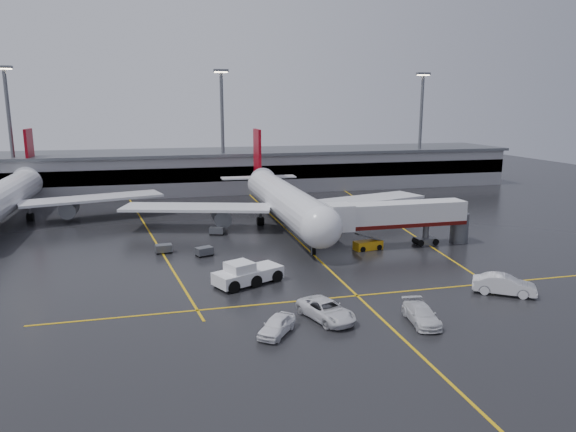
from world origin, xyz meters
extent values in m
plane|color=black|center=(0.00, 0.00, 0.00)|extent=(220.00, 220.00, 0.00)
cube|color=gold|center=(0.00, 0.00, 0.01)|extent=(0.25, 90.00, 0.02)
cube|color=gold|center=(0.00, -22.00, 0.01)|extent=(60.00, 0.25, 0.02)
cube|color=gold|center=(-20.00, 10.00, 0.01)|extent=(9.99, 69.35, 0.02)
cube|color=gold|center=(18.00, 10.00, 0.01)|extent=(7.57, 69.64, 0.02)
cube|color=gray|center=(0.00, 48.00, 4.00)|extent=(120.00, 18.00, 8.00)
cube|color=black|center=(0.00, 39.20, 4.50)|extent=(120.00, 0.40, 3.00)
cube|color=#595B60|center=(0.00, 48.00, 8.30)|extent=(122.00, 19.00, 0.60)
cylinder|color=#595B60|center=(-45.00, 42.00, 12.50)|extent=(0.70, 0.70, 25.00)
cube|color=#595B60|center=(-45.00, 42.00, 25.20)|extent=(3.00, 1.20, 0.50)
cube|color=#FFE5B2|center=(-45.00, 42.00, 24.90)|extent=(2.60, 0.90, 0.20)
cylinder|color=#595B60|center=(-5.00, 42.00, 12.50)|extent=(0.70, 0.70, 25.00)
cube|color=#595B60|center=(-5.00, 42.00, 25.20)|extent=(3.00, 1.20, 0.50)
cube|color=#FFE5B2|center=(-5.00, 42.00, 24.90)|extent=(2.60, 0.90, 0.20)
cylinder|color=#595B60|center=(40.00, 42.00, 12.50)|extent=(0.70, 0.70, 25.00)
cube|color=#595B60|center=(40.00, 42.00, 25.20)|extent=(3.00, 1.20, 0.50)
cube|color=#FFE5B2|center=(40.00, 42.00, 24.90)|extent=(2.60, 0.90, 0.20)
cylinder|color=silver|center=(0.00, 8.00, 4.20)|extent=(5.20, 36.00, 5.20)
sphere|color=silver|center=(0.00, -10.00, 4.20)|extent=(5.20, 5.20, 5.20)
cone|color=silver|center=(0.00, 29.00, 4.80)|extent=(4.94, 8.00, 4.94)
cube|color=maroon|center=(0.00, 30.00, 9.70)|extent=(0.50, 5.50, 8.50)
cube|color=silver|center=(0.00, 29.00, 5.00)|extent=(14.00, 3.00, 0.25)
cube|color=silver|center=(-13.00, 10.00, 3.40)|extent=(22.80, 11.83, 0.40)
cube|color=silver|center=(13.00, 10.00, 3.40)|extent=(22.80, 11.83, 0.40)
cylinder|color=#595B60|center=(-9.50, 9.00, 2.00)|extent=(2.60, 4.50, 2.60)
cylinder|color=#595B60|center=(9.50, 9.00, 2.00)|extent=(2.60, 4.50, 2.60)
cylinder|color=#595B60|center=(0.00, -7.00, 1.00)|extent=(0.56, 0.56, 2.00)
cylinder|color=#595B60|center=(-3.20, 11.00, 1.00)|extent=(0.56, 0.56, 2.00)
cylinder|color=#595B60|center=(3.20, 11.00, 1.00)|extent=(0.56, 0.56, 2.00)
cylinder|color=black|center=(0.00, -7.00, 0.45)|extent=(0.40, 1.10, 1.10)
cylinder|color=black|center=(-3.20, 11.00, 0.55)|extent=(1.00, 1.40, 1.40)
cylinder|color=black|center=(3.20, 11.00, 0.55)|extent=(1.00, 1.40, 1.40)
cylinder|color=silver|center=(-42.00, 20.00, 4.20)|extent=(5.20, 36.00, 5.20)
cone|color=silver|center=(-42.00, 41.00, 4.80)|extent=(4.94, 8.00, 4.94)
cube|color=maroon|center=(-42.00, 42.00, 9.70)|extent=(0.50, 5.50, 8.50)
cube|color=silver|center=(-42.00, 41.00, 5.00)|extent=(14.00, 3.00, 0.25)
cube|color=silver|center=(-29.00, 22.00, 3.40)|extent=(22.80, 11.83, 0.40)
cylinder|color=#595B60|center=(-32.50, 21.00, 2.00)|extent=(2.60, 4.50, 2.60)
cylinder|color=#595B60|center=(-38.80, 23.00, 1.00)|extent=(0.56, 0.56, 2.00)
cylinder|color=black|center=(-38.80, 23.00, 0.55)|extent=(1.00, 1.40, 1.40)
cube|color=silver|center=(12.00, -6.00, 4.40)|extent=(18.00, 3.20, 3.00)
cube|color=#480A07|center=(12.00, -6.00, 3.10)|extent=(18.00, 3.30, 0.50)
cube|color=silver|center=(3.80, -6.00, 4.40)|extent=(3.00, 3.40, 3.30)
cylinder|color=#595B60|center=(16.00, -6.00, 1.50)|extent=(0.80, 0.80, 3.00)
cube|color=#595B60|center=(16.00, -6.00, 0.45)|extent=(2.60, 1.60, 0.90)
cylinder|color=#595B60|center=(21.00, -6.00, 2.00)|extent=(2.40, 2.40, 4.00)
cylinder|color=black|center=(14.90, -6.00, 0.45)|extent=(0.90, 1.80, 0.90)
cylinder|color=black|center=(17.10, -6.00, 0.45)|extent=(0.90, 1.80, 0.90)
cube|color=silver|center=(-9.74, -15.85, 0.94)|extent=(7.84, 5.70, 1.25)
cube|color=silver|center=(-10.68, -16.29, 1.98)|extent=(3.32, 3.32, 1.04)
cube|color=black|center=(-10.68, -16.29, 1.98)|extent=(2.99, 2.99, 0.94)
cylinder|color=black|center=(-12.19, -16.98, 0.57)|extent=(2.54, 3.41, 1.35)
cylinder|color=black|center=(-9.74, -15.85, 0.57)|extent=(2.54, 3.41, 1.35)
cylinder|color=black|center=(-7.28, -14.71, 0.57)|extent=(2.54, 3.41, 1.35)
cube|color=#C5860E|center=(7.58, -6.42, 0.57)|extent=(3.92, 2.15, 1.13)
cube|color=#595B60|center=(7.58, -6.42, 1.65)|extent=(3.68, 1.51, 1.29)
cylinder|color=black|center=(6.36, -6.62, 0.31)|extent=(1.01, 1.85, 0.72)
cylinder|color=black|center=(8.80, -6.21, 0.31)|extent=(1.01, 1.85, 0.72)
imported|color=silver|center=(-4.74, -26.75, 0.85)|extent=(4.60, 6.67, 1.69)
imported|color=silver|center=(2.94, -29.43, 0.77)|extent=(2.79, 5.50, 1.53)
imported|color=silver|center=(14.22, -25.07, 0.98)|extent=(6.10, 5.03, 1.96)
imported|color=white|center=(-9.59, -28.66, 0.77)|extent=(4.19, 4.67, 1.53)
cube|color=#595B60|center=(-13.28, -4.34, 0.65)|extent=(2.34, 1.95, 0.90)
cylinder|color=black|center=(-13.83, -5.10, 0.18)|extent=(0.40, 0.20, 0.40)
cylinder|color=black|center=(-12.35, -4.51, 0.18)|extent=(0.40, 0.20, 0.40)
cylinder|color=black|center=(-14.21, -4.18, 0.18)|extent=(0.40, 0.20, 0.40)
cylinder|color=black|center=(-12.72, -3.58, 0.18)|extent=(0.40, 0.20, 0.40)
cube|color=#595B60|center=(-18.13, -1.80, 0.65)|extent=(2.12, 1.49, 0.90)
cylinder|color=black|center=(-18.88, -2.38, 0.18)|extent=(0.40, 0.20, 0.40)
cylinder|color=black|center=(-17.29, -2.23, 0.18)|extent=(0.40, 0.20, 0.40)
cylinder|color=black|center=(-18.97, -1.38, 0.18)|extent=(0.40, 0.20, 0.40)
cylinder|color=black|center=(-17.38, -1.23, 0.18)|extent=(0.40, 0.20, 0.40)
cube|color=#595B60|center=(-10.55, 6.22, 0.65)|extent=(2.29, 1.83, 0.90)
cylinder|color=black|center=(-11.46, 5.98, 0.18)|extent=(0.40, 0.20, 0.40)
cylinder|color=black|center=(-9.93, 5.51, 0.18)|extent=(0.40, 0.20, 0.40)
cylinder|color=black|center=(-11.17, 6.94, 0.18)|extent=(0.40, 0.20, 0.40)
cylinder|color=black|center=(-9.64, 6.47, 0.18)|extent=(0.40, 0.20, 0.40)
camera|label=1|loc=(-18.33, -67.51, 18.27)|focal=32.68mm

